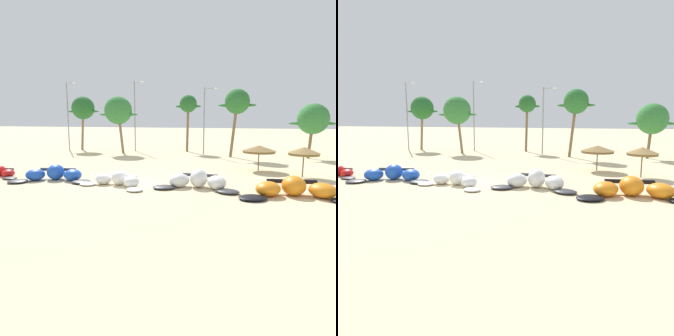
# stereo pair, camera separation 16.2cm
# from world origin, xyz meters

# --- Properties ---
(ground_plane) EXTENTS (260.00, 260.00, 0.00)m
(ground_plane) POSITION_xyz_m (0.00, 0.00, 0.00)
(ground_plane) COLOR beige
(kite_left) EXTENTS (6.75, 3.95, 1.26)m
(kite_left) POSITION_xyz_m (-6.29, -0.48, 0.48)
(kite_left) COLOR #333338
(kite_left) RESTS_ON ground
(kite_left_of_center) EXTENTS (5.62, 3.23, 1.11)m
(kite_left_of_center) POSITION_xyz_m (-0.52, -1.03, 0.43)
(kite_left_of_center) COLOR white
(kite_left_of_center) RESTS_ON ground
(kite_center) EXTENTS (6.46, 3.06, 1.35)m
(kite_center) POSITION_xyz_m (5.44, -0.32, 0.52)
(kite_center) COLOR #333338
(kite_center) RESTS_ON ground
(kite_right_of_center) EXTENTS (7.69, 3.92, 1.29)m
(kite_right_of_center) POSITION_xyz_m (11.90, -1.16, 0.50)
(kite_right_of_center) COLOR black
(kite_right_of_center) RESTS_ON ground
(beach_umbrella_near_van) EXTENTS (3.17, 3.17, 2.43)m
(beach_umbrella_near_van) POSITION_xyz_m (9.83, 8.66, 2.08)
(beach_umbrella_near_van) COLOR brown
(beach_umbrella_near_van) RESTS_ON ground
(beach_umbrella_middle) EXTENTS (2.64, 2.64, 2.59)m
(beach_umbrella_middle) POSITION_xyz_m (13.43, 6.21, 2.23)
(beach_umbrella_middle) COLOR brown
(beach_umbrella_middle) RESTS_ON ground
(palm_leftmost) EXTENTS (5.28, 3.52, 8.29)m
(palm_leftmost) POSITION_xyz_m (-16.37, 22.08, 6.45)
(palm_leftmost) COLOR #7F6647
(palm_leftmost) RESTS_ON ground
(palm_left) EXTENTS (5.86, 3.90, 8.01)m
(palm_left) POSITION_xyz_m (-9.21, 19.22, 6.00)
(palm_left) COLOR #7F6647
(palm_left) RESTS_ON ground
(palm_left_of_gap) EXTENTS (3.83, 2.55, 8.33)m
(palm_left_of_gap) POSITION_xyz_m (-0.07, 23.82, 6.87)
(palm_left_of_gap) COLOR brown
(palm_left_of_gap) RESTS_ON ground
(palm_center_left) EXTENTS (4.69, 3.12, 8.61)m
(palm_center_left) POSITION_xyz_m (7.20, 18.68, 6.93)
(palm_center_left) COLOR brown
(palm_center_left) RESTS_ON ground
(palm_center_right) EXTENTS (5.65, 3.77, 6.78)m
(palm_center_right) POSITION_xyz_m (16.34, 19.77, 4.85)
(palm_center_right) COLOR brown
(palm_center_right) RESTS_ON ground
(lamppost_west) EXTENTS (1.64, 0.24, 10.41)m
(lamppost_west) POSITION_xyz_m (-18.55, 21.40, 5.74)
(lamppost_west) COLOR gray
(lamppost_west) RESTS_ON ground
(lamppost_west_center) EXTENTS (1.66, 0.24, 10.39)m
(lamppost_west_center) POSITION_xyz_m (-7.88, 22.57, 5.73)
(lamppost_west_center) COLOR gray
(lamppost_west_center) RESTS_ON ground
(lamppost_east_center) EXTENTS (1.90, 0.24, 9.09)m
(lamppost_east_center) POSITION_xyz_m (2.92, 20.68, 5.09)
(lamppost_east_center) COLOR gray
(lamppost_east_center) RESTS_ON ground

